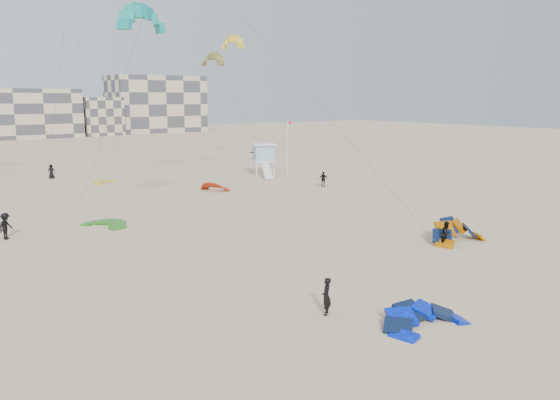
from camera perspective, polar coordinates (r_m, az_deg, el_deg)
ground at (r=26.95m, az=6.25°, el=-10.69°), size 320.00×320.00×0.00m
kite_ground_blue at (r=25.24m, az=14.87°, el=-12.52°), size 4.42×4.64×2.44m
kite_ground_orange at (r=39.56m, az=18.04°, el=-4.21°), size 4.44×4.44×4.28m
kite_ground_green at (r=44.50m, az=-17.74°, el=-2.58°), size 4.89×4.77×0.85m
kite_ground_red_far at (r=58.83m, az=-6.83°, el=0.98°), size 4.34×4.27×2.82m
kite_ground_yellow at (r=66.86m, az=-17.92°, el=1.70°), size 4.31×4.34×0.56m
kitesurfer_main at (r=25.30m, az=4.87°, el=-9.99°), size 0.75×0.74×1.75m
kitesurfer_b at (r=38.01m, az=17.00°, el=-3.42°), size 0.93×0.79×1.71m
kitesurfer_c at (r=42.70m, az=-26.74°, el=-2.46°), size 1.38×1.35×1.90m
kitesurfer_d at (r=60.99m, az=4.56°, el=2.18°), size 1.01×1.01×1.72m
kitesurfer_e at (r=72.66m, az=-22.79°, el=2.76°), size 0.96×0.73×1.76m
kitesurfer_f at (r=89.11m, az=-2.72°, el=4.88°), size 0.98×1.73×1.77m
kite_fly_teal_a at (r=41.10m, az=-14.25°, el=17.67°), size 6.21×6.53×15.26m
kite_fly_olive at (r=68.70m, az=-7.04°, el=14.25°), size 5.79×10.73×14.52m
kite_fly_yellow at (r=81.73m, az=-4.98°, el=15.96°), size 4.37×4.48×17.54m
lifeguard_tower_near at (r=69.44m, az=-1.70°, el=4.21°), size 3.86×6.13×4.10m
flagpole at (r=67.70m, az=0.83°, el=5.57°), size 0.59×0.09×7.24m
condo_mid at (r=150.80m, az=-26.60°, el=8.07°), size 32.00×16.00×12.00m
condo_east at (r=164.64m, az=-12.81°, el=9.74°), size 26.00×14.00×16.00m
condo_fill_right at (r=154.41m, az=-18.32°, el=8.31°), size 10.00×10.00×10.00m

